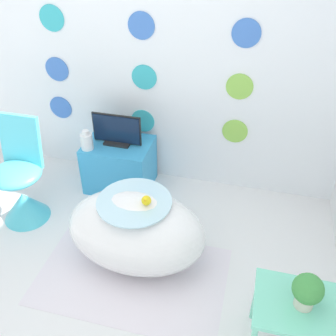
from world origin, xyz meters
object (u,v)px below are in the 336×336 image
tv (117,131)px  vase (87,141)px  potted_plant_left (307,291)px  bathtub (136,231)px  chair (22,189)px

tv → vase: 0.25m
tv → potted_plant_left: bearing=-39.8°
bathtub → vase: 0.93m
tv → bathtub: bearing=-62.5°
chair → vase: size_ratio=5.01×
bathtub → tv: 0.93m
chair → potted_plant_left: (2.04, -0.64, 0.27)m
bathtub → potted_plant_left: potted_plant_left is taller
chair → vase: (0.38, 0.43, 0.23)m
vase → bathtub: bearing=-46.6°
vase → potted_plant_left: potted_plant_left is taller
bathtub → chair: size_ratio=1.13×
vase → chair: bearing=-131.0°
potted_plant_left → vase: bearing=147.0°
chair → tv: bearing=44.0°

